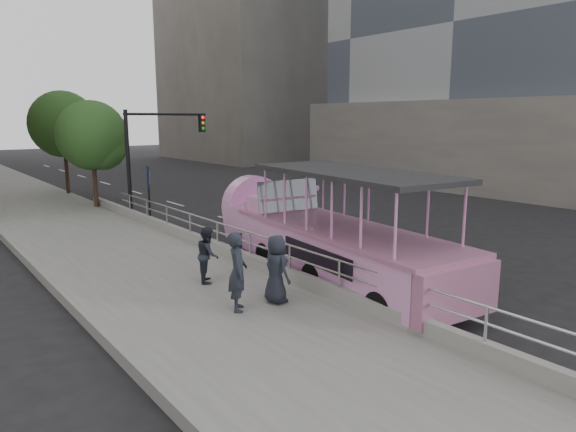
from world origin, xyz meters
The scene contains 15 objects.
ground centered at (0.00, 0.00, 0.00)m, with size 160.00×160.00×0.00m, color black.
sidewalk centered at (-5.75, 10.00, 0.15)m, with size 5.50×80.00×0.30m, color gray.
kerb_wall centered at (-3.12, 2.00, 0.48)m, with size 0.24×30.00×0.36m, color #9E9E99.
guardrail centered at (-3.12, 2.00, 1.14)m, with size 0.07×22.00×0.71m.
duck_boat centered at (-1.49, 0.47, 1.26)m, with size 3.59×10.43×3.39m.
car centered at (1.79, 5.95, 0.72)m, with size 1.70×4.22×1.44m, color white.
pedestrian_near centered at (-5.45, -0.98, 1.25)m, with size 0.69×0.46×1.90m, color #242935.
pedestrian_mid centered at (-4.93, 1.39, 1.08)m, with size 0.75×0.59×1.55m, color #242935.
pedestrian_far centered at (-4.40, -1.10, 1.15)m, with size 0.83×0.54×1.70m, color #242935.
parking_sign centered at (-3.00, 10.00, 1.76)m, with size 0.19×0.61×2.81m.
traffic_signal centered at (-1.70, 12.50, 3.50)m, with size 4.20×0.32×5.20m.
street_tree_near centered at (-3.30, 15.93, 3.82)m, with size 3.52×3.52×5.72m.
street_tree_far centered at (-3.10, 21.93, 4.31)m, with size 3.97×3.97×6.45m.
tower_podium centered at (30.00, 10.00, 3.00)m, with size 26.00×26.00×6.00m, color gray.
midrise_stone_a centered at (26.00, 42.00, 16.00)m, with size 20.00×20.00×32.00m, color gray.
Camera 1 is at (-11.62, -10.90, 4.79)m, focal length 32.00 mm.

